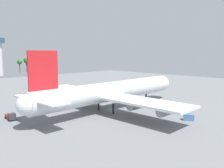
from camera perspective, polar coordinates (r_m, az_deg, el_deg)
name	(u,v)px	position (r m, az deg, el deg)	size (l,w,h in m)	color
ground_plane	(112,110)	(85.61, 0.00, -6.25)	(275.85, 275.85, 0.00)	slate
cargo_airplane	(111,92)	(84.09, -0.12, -1.83)	(68.96, 62.41, 20.90)	silver
cargo_loader	(11,116)	(79.76, -22.99, -7.10)	(2.86, 5.60, 2.18)	#333338
cargo_container_fore	(189,117)	(76.45, 17.79, -7.54)	(3.15, 3.58, 1.94)	#4C729E
safety_cone_nose	(168,99)	(107.45, 13.13, -3.45)	(0.44, 0.44, 0.63)	orange
tree_line_backdrop	(2,63)	(256.90, -24.65, 4.58)	(76.13, 6.60, 16.00)	#51381E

